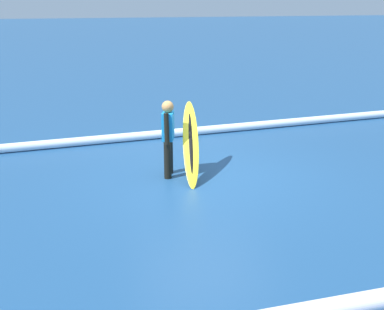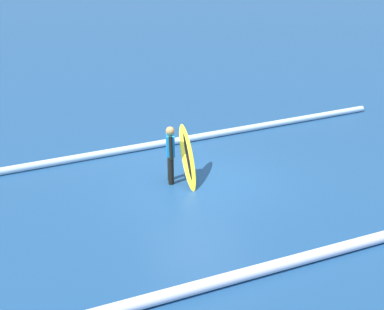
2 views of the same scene
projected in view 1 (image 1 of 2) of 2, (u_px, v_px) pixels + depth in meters
The scene contains 4 objects.
ground_plane at pixel (205, 175), 9.24m from camera, with size 152.29×152.29×0.00m, color navy.
surfer at pixel (168, 134), 8.97m from camera, with size 0.30×0.59×1.45m.
surfboard at pixel (191, 143), 8.99m from camera, with size 0.55×1.39×1.33m.
wave_crest_foreground at pixel (175, 133), 11.74m from camera, with size 0.20×0.20×16.32m, color white.
Camera 1 is at (2.39, 8.33, 3.24)m, focal length 45.08 mm.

